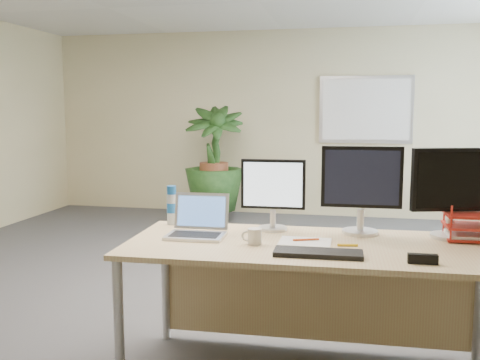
% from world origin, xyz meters
% --- Properties ---
extents(floor, '(8.00, 8.00, 0.00)m').
position_xyz_m(floor, '(0.00, 0.00, 0.00)').
color(floor, '#414146').
rests_on(floor, ground).
extents(back_wall, '(7.00, 0.04, 2.70)m').
position_xyz_m(back_wall, '(0.00, 4.00, 1.35)').
color(back_wall, '#C1B888').
rests_on(back_wall, floor).
extents(whiteboard, '(1.30, 0.04, 0.95)m').
position_xyz_m(whiteboard, '(1.20, 3.97, 1.55)').
color(whiteboard, silver).
rests_on(whiteboard, back_wall).
extents(desk, '(2.11, 0.93, 0.80)m').
position_xyz_m(desk, '(0.82, -0.80, 0.63)').
color(desk, tan).
rests_on(desk, floor).
extents(floor_plant, '(0.99, 0.99, 1.50)m').
position_xyz_m(floor_plant, '(-0.85, 3.28, 0.75)').
color(floor_plant, '#153613').
rests_on(floor_plant, floor).
extents(monitor_left, '(0.40, 0.18, 0.44)m').
position_xyz_m(monitor_left, '(0.56, -0.62, 1.06)').
color(monitor_left, silver).
rests_on(monitor_left, desk).
extents(monitor_right, '(0.48, 0.22, 0.53)m').
position_xyz_m(monitor_right, '(1.09, -0.62, 1.11)').
color(monitor_right, silver).
rests_on(monitor_right, desk).
extents(monitor_dark, '(0.47, 0.21, 0.53)m').
position_xyz_m(monitor_dark, '(1.60, -0.62, 1.10)').
color(monitor_dark, silver).
rests_on(monitor_dark, desk).
extents(laptop, '(0.34, 0.30, 0.24)m').
position_xyz_m(laptop, '(0.14, -0.85, 0.86)').
color(laptop, silver).
rests_on(laptop, desk).
extents(keyboard, '(0.46, 0.16, 0.03)m').
position_xyz_m(keyboard, '(0.87, -1.16, 0.81)').
color(keyboard, black).
rests_on(keyboard, desk).
extents(coffee_mug, '(0.11, 0.08, 0.09)m').
position_xyz_m(coffee_mug, '(0.51, -1.00, 0.85)').
color(coffee_mug, silver).
rests_on(coffee_mug, desk).
extents(spiral_notebook, '(0.29, 0.22, 0.01)m').
position_xyz_m(spiral_notebook, '(0.79, -0.92, 0.81)').
color(spiral_notebook, silver).
rests_on(spiral_notebook, desk).
extents(orange_pen, '(0.14, 0.06, 0.01)m').
position_xyz_m(orange_pen, '(0.79, -0.91, 0.82)').
color(orange_pen, '#EE541A').
rests_on(orange_pen, spiral_notebook).
extents(yellow_highlighter, '(0.11, 0.03, 0.01)m').
position_xyz_m(yellow_highlighter, '(1.02, -0.94, 0.81)').
color(yellow_highlighter, yellow).
rests_on(yellow_highlighter, desk).
extents(water_bottle, '(0.07, 0.07, 0.25)m').
position_xyz_m(water_bottle, '(-0.11, -0.59, 0.92)').
color(water_bottle, '#B2C0D0').
rests_on(water_bottle, desk).
extents(letter_tray, '(0.32, 0.25, 0.15)m').
position_xyz_m(letter_tray, '(1.72, -0.64, 0.87)').
color(letter_tray, '#AE1F15').
rests_on(letter_tray, desk).
extents(stapler, '(0.14, 0.04, 0.05)m').
position_xyz_m(stapler, '(1.38, -1.20, 0.83)').
color(stapler, black).
rests_on(stapler, desk).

